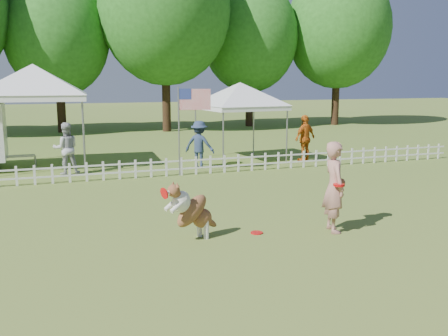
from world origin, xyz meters
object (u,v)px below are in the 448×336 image
handler (334,187)px  canopy_tent_right (240,123)px  spectator_a (66,148)px  spectator_c (305,138)px  flag_pole (179,132)px  spectator_b (199,144)px  dog (193,211)px  frisbee_on_turf (257,233)px  canopy_tent_left (36,118)px

handler → canopy_tent_right: canopy_tent_right is taller
spectator_a → handler: bearing=117.8°
spectator_c → flag_pole: bearing=-9.0°
handler → spectator_b: size_ratio=1.12×
canopy_tent_right → spectator_a: size_ratio=1.71×
handler → spectator_c: 9.01m
canopy_tent_right → flag_pole: size_ratio=1.02×
flag_pole → handler: bearing=-67.2°
flag_pole → spectator_b: bearing=59.3°
spectator_a → dog: bearing=101.7°
spectator_c → canopy_tent_right: bearing=-45.0°
handler → spectator_a: handler is taller
canopy_tent_right → spectator_c: canopy_tent_right is taller
spectator_b → flag_pole: bearing=85.9°
dog → spectator_b: bearing=50.8°
dog → canopy_tent_right: bearing=41.8°
dog → canopy_tent_right: 9.83m
flag_pole → frisbee_on_turf: bearing=-79.8°
canopy_tent_left → spectator_b: bearing=-15.5°
flag_pole → spectator_a: size_ratio=1.67×
frisbee_on_turf → canopy_tent_right: canopy_tent_right is taller
dog → frisbee_on_turf: dog is taller
dog → spectator_b: spectator_b is taller
handler → spectator_c: handler is taller
frisbee_on_turf → canopy_tent_left: bearing=114.0°
frisbee_on_turf → handler: bearing=-14.0°
canopy_tent_left → canopy_tent_right: 7.37m
spectator_a → canopy_tent_right: bearing=-176.2°
canopy_tent_right → dog: bearing=-122.1°
dog → canopy_tent_left: 10.12m
flag_pole → spectator_a: flag_pole is taller
dog → flag_pole: flag_pole is taller
spectator_b → canopy_tent_left: bearing=18.3°
handler → canopy_tent_left: (-5.83, 10.01, 0.84)m
canopy_tent_right → spectator_c: bearing=-28.6°
canopy_tent_right → spectator_a: canopy_tent_right is taller
flag_pole → spectator_b: size_ratio=1.72×
dog → spectator_b: 8.12m
spectator_b → handler: bearing=130.6°
dog → frisbee_on_turf: 1.47m
canopy_tent_left → spectator_c: (9.61, -1.83, -0.88)m
flag_pole → spectator_b: (1.03, 1.16, -0.60)m
canopy_tent_left → spectator_c: bearing=-7.2°
dog → flag_pole: bearing=56.2°
flag_pole → spectator_a: 3.81m
handler → dog: bearing=93.6°
handler → spectator_a: 9.79m
canopy_tent_right → spectator_b: 2.27m
frisbee_on_turf → spectator_a: 8.79m
dog → spectator_c: bearing=27.8°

